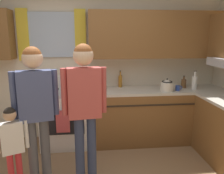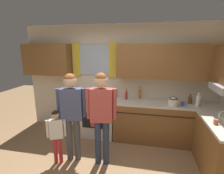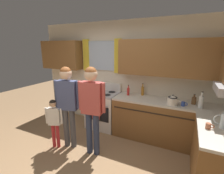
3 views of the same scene
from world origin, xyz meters
The scene contains 15 objects.
ground_plane centered at (0.00, 0.00, 0.00)m, with size 12.00×12.00×0.00m, color #93704C.
back_wall_unit centered at (0.07, 1.81, 1.50)m, with size 4.60×0.42×2.60m.
kitchen_counter_run centered at (1.45, 1.24, 0.45)m, with size 2.26×1.77×0.90m.
stove_oven centered at (-0.35, 1.54, 0.47)m, with size 0.74×0.67×1.10m.
bottle_oil_amber centered at (0.58, 1.76, 1.01)m, with size 0.06×0.06×0.29m.
bottle_squat_brown centered at (1.64, 1.60, 0.98)m, with size 0.08×0.08×0.21m.
bottle_milk_white centered at (1.75, 1.44, 1.02)m, with size 0.08×0.08×0.31m.
bottle_sauce_red centered at (0.28, 1.62, 0.99)m, with size 0.06×0.06×0.25m.
mug_cobalt_blue centered at (1.46, 1.40, 0.94)m, with size 0.11×0.07×0.08m.
cup_terracotta centered at (1.81, 0.61, 0.94)m, with size 0.11×0.07×0.08m.
stovetop_kettle centered at (1.27, 1.37, 1.00)m, with size 0.27×0.20×0.21m.
water_pitcher centered at (2.00, 0.70, 1.01)m, with size 0.19×0.11×0.22m.
adult_holding_child centered at (-0.56, 0.50, 1.03)m, with size 0.50×0.25×1.64m.
adult_in_plaid centered at (-0.01, 0.51, 1.05)m, with size 0.51×0.23×1.67m.
small_child centered at (-0.80, 0.35, 0.64)m, with size 0.32×0.18×1.02m.
Camera 3 is at (1.47, -1.76, 1.99)m, focal length 25.55 mm.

